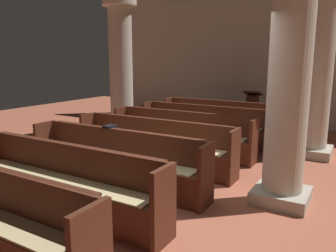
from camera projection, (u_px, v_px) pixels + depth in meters
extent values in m
plane|color=#AD5B42|center=(167.00, 195.00, 4.86)|extent=(19.20, 19.20, 0.00)
cube|color=beige|center=(276.00, 47.00, 9.55)|extent=(10.00, 0.16, 4.50)
cube|color=#562819|center=(220.00, 118.00, 8.71)|extent=(2.98, 0.38, 0.05)
cube|color=#562819|center=(222.00, 109.00, 8.80)|extent=(2.98, 0.04, 0.42)
cube|color=#492215|center=(223.00, 101.00, 8.80)|extent=(2.86, 0.06, 0.02)
cube|color=#4E2416|center=(169.00, 113.00, 9.46)|extent=(0.06, 0.44, 0.86)
cube|color=#4E2416|center=(280.00, 124.00, 7.95)|extent=(0.06, 0.44, 0.86)
cube|color=#522618|center=(217.00, 128.00, 8.60)|extent=(2.98, 0.03, 0.38)
cube|color=#D1BC84|center=(219.00, 117.00, 8.68)|extent=(2.74, 0.32, 0.03)
cube|color=#562819|center=(202.00, 125.00, 7.81)|extent=(2.98, 0.38, 0.05)
cube|color=#562819|center=(205.00, 114.00, 7.91)|extent=(2.98, 0.04, 0.42)
cube|color=#492215|center=(207.00, 106.00, 7.91)|extent=(2.86, 0.06, 0.02)
cube|color=#4E2416|center=(148.00, 119.00, 8.56)|extent=(0.06, 0.44, 0.86)
cube|color=#4E2416|center=(268.00, 132.00, 7.05)|extent=(0.06, 0.44, 0.86)
cube|color=#522618|center=(199.00, 136.00, 7.70)|extent=(2.98, 0.03, 0.38)
cube|color=#D1BC84|center=(202.00, 124.00, 7.79)|extent=(2.74, 0.32, 0.03)
cube|color=#562819|center=(181.00, 134.00, 6.91)|extent=(2.98, 0.38, 0.05)
cube|color=#562819|center=(184.00, 121.00, 7.01)|extent=(2.98, 0.04, 0.42)
cube|color=#492215|center=(186.00, 112.00, 7.01)|extent=(2.86, 0.06, 0.02)
cube|color=#4E2416|center=(122.00, 126.00, 7.67)|extent=(0.06, 0.44, 0.86)
cube|color=#4E2416|center=(254.00, 142.00, 6.15)|extent=(0.06, 0.44, 0.86)
cube|color=#522618|center=(176.00, 146.00, 6.81)|extent=(2.98, 0.03, 0.38)
cube|color=#D1BC84|center=(180.00, 132.00, 6.89)|extent=(2.74, 0.32, 0.03)
cube|color=#562819|center=(152.00, 145.00, 6.02)|extent=(2.98, 0.38, 0.05)
cube|color=#562819|center=(157.00, 131.00, 6.11)|extent=(2.98, 0.04, 0.42)
cube|color=#492215|center=(159.00, 119.00, 6.11)|extent=(2.86, 0.06, 0.02)
cube|color=#4E2416|center=(89.00, 135.00, 6.77)|extent=(0.06, 0.44, 0.86)
cube|color=#4E2416|center=(234.00, 157.00, 5.26)|extent=(0.06, 0.44, 0.86)
cube|color=#522618|center=(147.00, 159.00, 5.91)|extent=(2.98, 0.03, 0.38)
cube|color=#D1BC84|center=(152.00, 143.00, 5.99)|extent=(2.74, 0.32, 0.03)
cube|color=#562819|center=(114.00, 160.00, 5.12)|extent=(2.98, 0.38, 0.05)
cube|color=#562819|center=(121.00, 143.00, 5.22)|extent=(2.98, 0.04, 0.42)
cube|color=#492215|center=(122.00, 130.00, 5.22)|extent=(2.86, 0.06, 0.02)
cube|color=#4E2416|center=(46.00, 146.00, 5.88)|extent=(0.06, 0.44, 0.86)
cube|color=#4E2416|center=(206.00, 177.00, 4.36)|extent=(0.06, 0.44, 0.86)
cube|color=#522618|center=(107.00, 177.00, 5.01)|extent=(2.98, 0.03, 0.38)
cube|color=#D1BC84|center=(113.00, 158.00, 5.10)|extent=(2.74, 0.32, 0.03)
cube|color=#562819|center=(60.00, 182.00, 4.23)|extent=(2.98, 0.38, 0.05)
cube|color=#562819|center=(69.00, 160.00, 4.32)|extent=(2.98, 0.04, 0.42)
cube|color=#492215|center=(71.00, 144.00, 4.32)|extent=(2.86, 0.06, 0.02)
cube|color=#4E2416|center=(164.00, 207.00, 3.47)|extent=(0.06, 0.44, 0.86)
cube|color=#522618|center=(50.00, 202.00, 4.12)|extent=(2.98, 0.03, 0.38)
cube|color=#D1BC84|center=(59.00, 180.00, 4.20)|extent=(2.74, 0.32, 0.03)
cube|color=#B6AD9A|center=(310.00, 151.00, 6.86)|extent=(0.80, 0.80, 0.18)
cylinder|color=beige|center=(317.00, 71.00, 6.55)|extent=(0.59, 0.59, 3.04)
cube|color=#B6AD9A|center=(123.00, 129.00, 8.95)|extent=(0.80, 0.80, 0.18)
cylinder|color=beige|center=(121.00, 68.00, 8.64)|extent=(0.59, 0.59, 3.04)
cube|color=#B6AD9A|center=(281.00, 196.00, 4.62)|extent=(0.72, 0.72, 0.18)
cylinder|color=beige|center=(289.00, 77.00, 4.30)|extent=(0.53, 0.53, 3.04)
cube|color=#411E13|center=(251.00, 128.00, 9.38)|extent=(0.45, 0.45, 0.06)
cube|color=#4C2316|center=(252.00, 113.00, 9.29)|extent=(0.28, 0.28, 0.95)
cube|color=#502518|center=(253.00, 93.00, 9.19)|extent=(0.48, 0.35, 0.15)
cube|color=black|center=(110.00, 126.00, 5.33)|extent=(0.14, 0.20, 0.04)
cube|color=navy|center=(274.00, 152.00, 6.62)|extent=(0.33, 0.29, 0.27)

